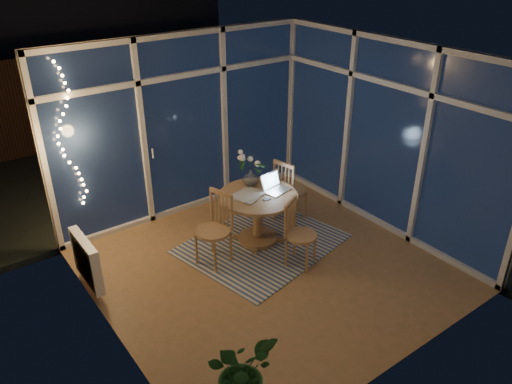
{
  "coord_description": "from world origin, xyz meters",
  "views": [
    {
      "loc": [
        -3.16,
        -4.04,
        3.73
      ],
      "look_at": [
        -0.0,
        0.25,
        0.96
      ],
      "focal_mm": 35.0,
      "sensor_mm": 36.0,
      "label": 1
    }
  ],
  "objects_px": {
    "dining_table": "(258,218)",
    "chair_front": "(301,234)",
    "chair_left": "(213,230)",
    "laptop": "(277,183)",
    "flower_vase": "(251,178)",
    "potted_plant": "(241,381)",
    "chair_right": "(291,189)"
  },
  "relations": [
    {
      "from": "dining_table",
      "to": "chair_right",
      "type": "xyz_separation_m",
      "value": [
        0.73,
        0.2,
        0.13
      ]
    },
    {
      "from": "potted_plant",
      "to": "chair_front",
      "type": "bearing_deg",
      "value": 36.57
    },
    {
      "from": "flower_vase",
      "to": "potted_plant",
      "type": "height_order",
      "value": "flower_vase"
    },
    {
      "from": "dining_table",
      "to": "laptop",
      "type": "relative_size",
      "value": 3.09
    },
    {
      "from": "chair_right",
      "to": "flower_vase",
      "type": "bearing_deg",
      "value": 69.87
    },
    {
      "from": "chair_right",
      "to": "chair_front",
      "type": "height_order",
      "value": "chair_right"
    },
    {
      "from": "chair_front",
      "to": "flower_vase",
      "type": "xyz_separation_m",
      "value": [
        -0.03,
        1.02,
        0.38
      ]
    },
    {
      "from": "chair_right",
      "to": "potted_plant",
      "type": "xyz_separation_m",
      "value": [
        -2.48,
        -2.33,
        -0.11
      ]
    },
    {
      "from": "chair_right",
      "to": "chair_left",
      "type": "bearing_deg",
      "value": 87.96
    },
    {
      "from": "dining_table",
      "to": "potted_plant",
      "type": "distance_m",
      "value": 2.76
    },
    {
      "from": "laptop",
      "to": "flower_vase",
      "type": "xyz_separation_m",
      "value": [
        -0.18,
        0.35,
        -0.02
      ]
    },
    {
      "from": "chair_left",
      "to": "chair_right",
      "type": "distance_m",
      "value": 1.5
    },
    {
      "from": "chair_right",
      "to": "chair_front",
      "type": "bearing_deg",
      "value": 134.38
    },
    {
      "from": "chair_front",
      "to": "potted_plant",
      "type": "height_order",
      "value": "chair_front"
    },
    {
      "from": "chair_right",
      "to": "laptop",
      "type": "distance_m",
      "value": 0.63
    },
    {
      "from": "chair_front",
      "to": "potted_plant",
      "type": "relative_size",
      "value": 1.15
    },
    {
      "from": "dining_table",
      "to": "chair_front",
      "type": "distance_m",
      "value": 0.76
    },
    {
      "from": "chair_left",
      "to": "flower_vase",
      "type": "xyz_separation_m",
      "value": [
        0.83,
        0.36,
        0.33
      ]
    },
    {
      "from": "chair_left",
      "to": "potted_plant",
      "type": "distance_m",
      "value": 2.28
    },
    {
      "from": "chair_left",
      "to": "flower_vase",
      "type": "bearing_deg",
      "value": 96.04
    },
    {
      "from": "chair_right",
      "to": "potted_plant",
      "type": "bearing_deg",
      "value": 120.54
    },
    {
      "from": "chair_left",
      "to": "potted_plant",
      "type": "height_order",
      "value": "chair_left"
    },
    {
      "from": "flower_vase",
      "to": "potted_plant",
      "type": "bearing_deg",
      "value": -127.32
    },
    {
      "from": "chair_left",
      "to": "flower_vase",
      "type": "relative_size",
      "value": 4.61
    },
    {
      "from": "chair_right",
      "to": "chair_front",
      "type": "distance_m",
      "value": 1.12
    },
    {
      "from": "chair_left",
      "to": "laptop",
      "type": "relative_size",
      "value": 2.87
    },
    {
      "from": "chair_left",
      "to": "chair_front",
      "type": "height_order",
      "value": "chair_left"
    },
    {
      "from": "dining_table",
      "to": "potted_plant",
      "type": "relative_size",
      "value": 1.37
    },
    {
      "from": "chair_front",
      "to": "chair_left",
      "type": "bearing_deg",
      "value": 115.75
    },
    {
      "from": "laptop",
      "to": "flower_vase",
      "type": "bearing_deg",
      "value": 106.66
    },
    {
      "from": "dining_table",
      "to": "laptop",
      "type": "xyz_separation_m",
      "value": [
        0.26,
        -0.07,
        0.48
      ]
    },
    {
      "from": "flower_vase",
      "to": "potted_plant",
      "type": "xyz_separation_m",
      "value": [
        -1.84,
        -2.41,
        -0.43
      ]
    }
  ]
}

